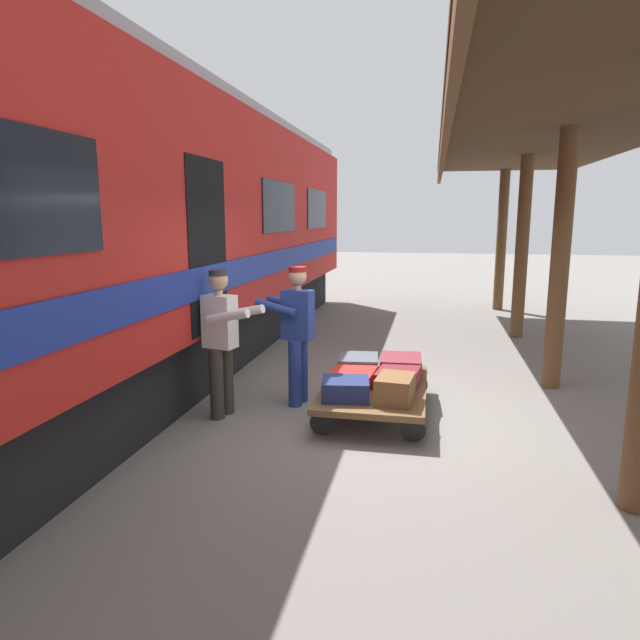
% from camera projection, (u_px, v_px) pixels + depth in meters
% --- Properties ---
extents(ground_plane, '(60.00, 60.00, 0.00)m').
position_uv_depth(ground_plane, '(377.00, 417.00, 6.46)').
color(ground_plane, slate).
extents(platform_canopy, '(3.20, 17.21, 3.56)m').
position_uv_depth(platform_canopy, '(603.00, 115.00, 5.44)').
color(platform_canopy, brown).
rests_on(platform_canopy, ground_plane).
extents(train_car, '(3.03, 17.93, 4.00)m').
position_uv_depth(train_car, '(92.00, 236.00, 6.76)').
color(train_car, '#B21E19').
rests_on(train_car, ground_plane).
extents(luggage_cart, '(1.22, 1.98, 0.34)m').
position_uv_depth(luggage_cart, '(375.00, 389.00, 6.56)').
color(luggage_cart, brown).
rests_on(luggage_cart, ground_plane).
extents(suitcase_navy_fabric, '(0.56, 0.53, 0.22)m').
position_uv_depth(suitcase_navy_fabric, '(345.00, 389.00, 6.06)').
color(suitcase_navy_fabric, navy).
rests_on(suitcase_navy_fabric, luggage_cart).
extents(suitcase_brown_leather, '(0.42, 0.54, 0.28)m').
position_uv_depth(suitcase_brown_leather, '(395.00, 389.00, 5.95)').
color(suitcase_brown_leather, brown).
rests_on(suitcase_brown_leather, luggage_cart).
extents(suitcase_burgundy_valise, '(0.53, 0.63, 0.22)m').
position_uv_depth(suitcase_burgundy_valise, '(401.00, 365.00, 7.00)').
color(suitcase_burgundy_valise, maroon).
rests_on(suitcase_burgundy_valise, luggage_cart).
extents(suitcase_maroon_trunk, '(0.53, 0.66, 0.20)m').
position_uv_depth(suitcase_maroon_trunk, '(398.00, 378.00, 6.48)').
color(suitcase_maroon_trunk, maroon).
rests_on(suitcase_maroon_trunk, luggage_cart).
extents(suitcase_slate_roller, '(0.54, 0.61, 0.20)m').
position_uv_depth(suitcase_slate_roller, '(358.00, 364.00, 7.11)').
color(suitcase_slate_roller, '#4C515B').
rests_on(suitcase_slate_roller, luggage_cart).
extents(suitcase_red_plastic, '(0.57, 0.64, 0.17)m').
position_uv_depth(suitcase_red_plastic, '(352.00, 377.00, 6.59)').
color(suitcase_red_plastic, '#AD231E').
rests_on(suitcase_red_plastic, luggage_cart).
extents(porter_in_overalls, '(0.71, 0.50, 1.70)m').
position_uv_depth(porter_in_overalls, '(296.00, 330.00, 6.77)').
color(porter_in_overalls, navy).
rests_on(porter_in_overalls, ground_plane).
extents(porter_by_door, '(0.72, 0.53, 1.70)m').
position_uv_depth(porter_by_door, '(222.00, 338.00, 6.33)').
color(porter_by_door, '#332D28').
rests_on(porter_by_door, ground_plane).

